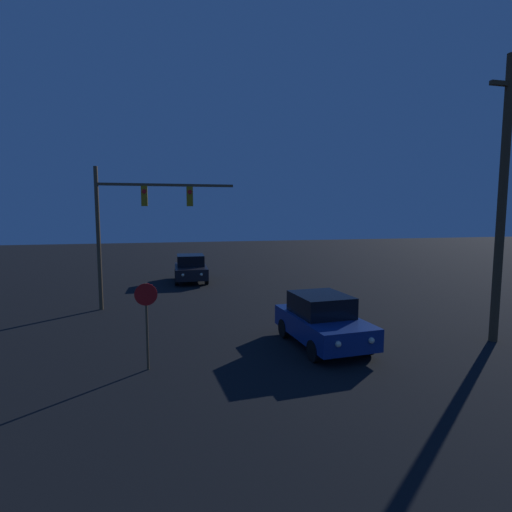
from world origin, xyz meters
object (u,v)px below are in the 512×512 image
at_px(car_near, 322,320).
at_px(stop_sign, 146,311).
at_px(car_far, 191,268).
at_px(traffic_signal_mast, 135,214).
at_px(utility_pole, 502,198).

bearing_deg(car_near, stop_sign, 4.13).
bearing_deg(stop_sign, car_far, 81.23).
bearing_deg(car_far, car_near, 105.74).
xyz_separation_m(car_near, traffic_signal_mast, (-6.25, 6.86, 3.46)).
height_order(stop_sign, utility_pole, utility_pole).
relative_size(car_near, stop_sign, 1.67).
xyz_separation_m(car_near, utility_pole, (5.89, -0.93, 4.00)).
xyz_separation_m(car_far, traffic_signal_mast, (-2.88, -6.50, 3.46)).
relative_size(stop_sign, utility_pole, 0.26).
height_order(car_near, stop_sign, stop_sign).
xyz_separation_m(car_far, stop_sign, (-2.19, -14.18, 0.83)).
xyz_separation_m(traffic_signal_mast, stop_sign, (0.69, -7.68, -2.63)).
xyz_separation_m(car_near, car_far, (-3.37, 13.35, 0.00)).
height_order(car_far, traffic_signal_mast, traffic_signal_mast).
relative_size(car_far, traffic_signal_mast, 0.63).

